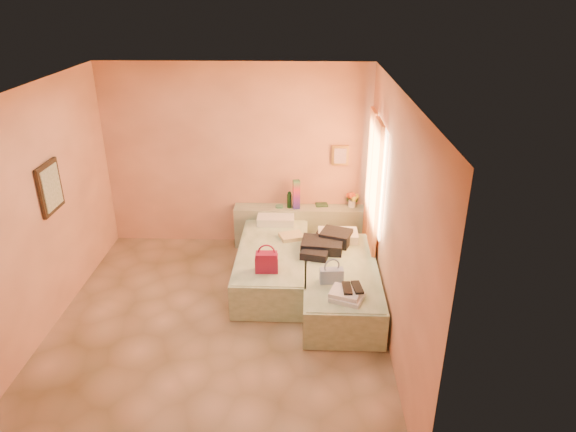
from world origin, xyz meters
The scene contains 16 objects.
ground centered at (0.00, 0.00, 0.00)m, with size 4.50×4.50×0.00m, color tan.
room_walls centered at (0.21, 0.57, 1.79)m, with size 4.02×4.51×2.81m.
headboard_ledge centered at (0.98, 2.10, 0.33)m, with size 2.05×0.30×0.65m, color #9BA889.
bed_left centered at (0.60, 1.05, 0.25)m, with size 0.90×2.00×0.50m, color beige.
bed_right centered at (1.50, 0.53, 0.25)m, with size 0.90×2.00×0.50m, color beige.
water_bottle centered at (0.80, 2.08, 0.77)m, with size 0.07×0.07×0.25m, color black.
rainbow_box centered at (0.90, 2.07, 0.87)m, with size 0.10×0.10×0.45m, color maroon.
small_dish centered at (0.64, 2.09, 0.67)m, with size 0.12×0.12×0.03m, color #4F926E.
green_book centered at (1.29, 2.18, 0.67)m, with size 0.18×0.13×0.03m, color #27492D.
flower_vase centered at (1.76, 2.16, 0.79)m, with size 0.21×0.21×0.27m, color silver.
magenta_handbag centered at (0.56, 0.43, 0.63)m, with size 0.28×0.16×0.27m, color maroon.
khaki_garment centered at (0.85, 1.35, 0.53)m, with size 0.32×0.26×0.05m, color tan.
clothes_pile centered at (1.32, 1.02, 0.59)m, with size 0.59×0.59×0.18m, color black.
blue_handbag centered at (1.36, 0.19, 0.59)m, with size 0.28×0.12×0.18m, color #4569A7.
towel_stack centered at (1.52, -0.17, 0.55)m, with size 0.35×0.30×0.10m, color white.
sandal_pair centered at (1.58, -0.12, 0.61)m, with size 0.19×0.26×0.03m, color black.
Camera 1 is at (1.00, -5.13, 3.78)m, focal length 32.00 mm.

